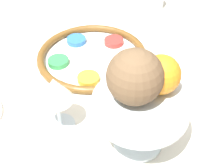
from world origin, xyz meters
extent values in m
cylinder|color=white|center=(-0.18, 0.04, 0.72)|extent=(0.30, 0.30, 0.01)
torus|color=brown|center=(-0.18, 0.04, 0.73)|extent=(0.30, 0.30, 0.02)
cylinder|color=gold|center=(-0.09, 0.04, 0.73)|extent=(0.06, 0.06, 0.01)
cylinder|color=#844299|center=(-0.15, 0.13, 0.73)|extent=(0.06, 0.06, 0.01)
cylinder|color=red|center=(-0.25, 0.09, 0.73)|extent=(0.06, 0.06, 0.01)
cylinder|color=#2D6BB7|center=(-0.25, -0.02, 0.73)|extent=(0.06, 0.06, 0.01)
cylinder|color=#33934C|center=(-0.15, -0.05, 0.73)|extent=(0.06, 0.06, 0.01)
cylinder|color=silver|center=(0.05, -0.01, 0.71)|extent=(0.06, 0.06, 0.00)
cylinder|color=silver|center=(0.05, -0.01, 0.75)|extent=(0.01, 0.01, 0.08)
cone|color=silver|center=(0.05, -0.01, 0.82)|extent=(0.07, 0.07, 0.06)
cylinder|color=silver|center=(0.09, 0.16, 0.72)|extent=(0.10, 0.10, 0.01)
cylinder|color=silver|center=(0.09, 0.16, 0.76)|extent=(0.03, 0.03, 0.09)
cylinder|color=silver|center=(0.09, 0.16, 0.82)|extent=(0.18, 0.18, 0.03)
sphere|color=orange|center=(0.06, 0.19, 0.87)|extent=(0.07, 0.07, 0.07)
sphere|color=brown|center=(0.09, 0.15, 0.89)|extent=(0.10, 0.10, 0.10)
cube|color=silver|center=(-0.23, 0.30, 0.71)|extent=(0.05, 0.19, 0.01)
cube|color=silver|center=(-0.20, 0.30, 0.71)|extent=(0.06, 0.19, 0.01)
camera|label=1|loc=(0.50, 0.13, 1.24)|focal=50.00mm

